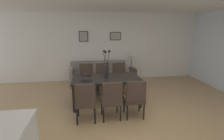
{
  "coord_description": "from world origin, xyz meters",
  "views": [
    {
      "loc": [
        -0.76,
        -3.35,
        2.05
      ],
      "look_at": [
        -0.1,
        1.17,
        0.89
      ],
      "focal_mm": 27.05,
      "sensor_mm": 36.0,
      "label": 1
    }
  ],
  "objects_px": {
    "dining_table": "(106,80)",
    "dining_chair_far_right": "(103,76)",
    "dining_chair_mid_right": "(120,76)",
    "bowl_near_right": "(86,75)",
    "dining_chair_mid_left": "(135,97)",
    "centerpiece_vase": "(106,67)",
    "bowl_near_left": "(86,79)",
    "dining_chair_near_right": "(87,77)",
    "framed_picture_center": "(115,36)",
    "side_table": "(131,75)",
    "table_lamp": "(131,59)",
    "sofa": "(99,76)",
    "dining_chair_near_left": "(86,100)",
    "dining_chair_far_left": "(111,99)",
    "framed_picture_left": "(84,36)"
  },
  "relations": [
    {
      "from": "dining_chair_mid_right",
      "to": "sofa",
      "type": "distance_m",
      "value": 1.06
    },
    {
      "from": "table_lamp",
      "to": "dining_chair_mid_right",
      "type": "bearing_deg",
      "value": -125.77
    },
    {
      "from": "dining_chair_mid_left",
      "to": "centerpiece_vase",
      "type": "height_order",
      "value": "centerpiece_vase"
    },
    {
      "from": "dining_chair_near_left",
      "to": "dining_chair_far_left",
      "type": "distance_m",
      "value": 0.56
    },
    {
      "from": "dining_chair_mid_right",
      "to": "bowl_near_right",
      "type": "bearing_deg",
      "value": -147.87
    },
    {
      "from": "dining_chair_far_left",
      "to": "dining_chair_near_right",
      "type": "bearing_deg",
      "value": 106.92
    },
    {
      "from": "dining_chair_mid_left",
      "to": "sofa",
      "type": "bearing_deg",
      "value": 103.76
    },
    {
      "from": "centerpiece_vase",
      "to": "sofa",
      "type": "relative_size",
      "value": 0.35
    },
    {
      "from": "dining_table",
      "to": "side_table",
      "type": "xyz_separation_m",
      "value": [
        1.14,
        1.74,
        -0.41
      ]
    },
    {
      "from": "dining_chair_mid_right",
      "to": "bowl_near_right",
      "type": "height_order",
      "value": "dining_chair_mid_right"
    },
    {
      "from": "dining_chair_mid_left",
      "to": "dining_chair_near_left",
      "type": "bearing_deg",
      "value": -178.63
    },
    {
      "from": "dining_chair_far_right",
      "to": "framed_picture_center",
      "type": "height_order",
      "value": "framed_picture_center"
    },
    {
      "from": "table_lamp",
      "to": "framed_picture_center",
      "type": "xyz_separation_m",
      "value": [
        -0.54,
        0.47,
        0.83
      ]
    },
    {
      "from": "sofa",
      "to": "bowl_near_left",
      "type": "bearing_deg",
      "value": -103.27
    },
    {
      "from": "dining_chair_mid_right",
      "to": "framed_picture_center",
      "type": "relative_size",
      "value": 2.14
    },
    {
      "from": "dining_chair_mid_left",
      "to": "sofa",
      "type": "height_order",
      "value": "dining_chair_mid_left"
    },
    {
      "from": "bowl_near_left",
      "to": "bowl_near_right",
      "type": "distance_m",
      "value": 0.44
    },
    {
      "from": "dining_chair_near_right",
      "to": "table_lamp",
      "type": "distance_m",
      "value": 1.91
    },
    {
      "from": "dining_chair_near_right",
      "to": "bowl_near_left",
      "type": "bearing_deg",
      "value": -90.37
    },
    {
      "from": "dining_chair_mid_right",
      "to": "bowl_near_left",
      "type": "relative_size",
      "value": 5.41
    },
    {
      "from": "dining_table",
      "to": "framed_picture_center",
      "type": "distance_m",
      "value": 2.52
    },
    {
      "from": "dining_table",
      "to": "dining_chair_far_left",
      "type": "xyz_separation_m",
      "value": [
        0.01,
        -0.89,
        -0.15
      ]
    },
    {
      "from": "dining_chair_far_left",
      "to": "framed_picture_left",
      "type": "relative_size",
      "value": 2.35
    },
    {
      "from": "framed_picture_center",
      "to": "bowl_near_left",
      "type": "bearing_deg",
      "value": -115.36
    },
    {
      "from": "dining_chair_far_left",
      "to": "centerpiece_vase",
      "type": "distance_m",
      "value": 1.02
    },
    {
      "from": "dining_chair_far_left",
      "to": "framed_picture_center",
      "type": "xyz_separation_m",
      "value": [
        0.6,
        3.09,
        1.21
      ]
    },
    {
      "from": "dining_chair_near_left",
      "to": "side_table",
      "type": "relative_size",
      "value": 1.77
    },
    {
      "from": "dining_chair_mid_right",
      "to": "bowl_near_left",
      "type": "height_order",
      "value": "dining_chair_mid_right"
    },
    {
      "from": "dining_chair_near_left",
      "to": "centerpiece_vase",
      "type": "xyz_separation_m",
      "value": [
        0.55,
        0.91,
        0.51
      ]
    },
    {
      "from": "dining_chair_near_right",
      "to": "sofa",
      "type": "relative_size",
      "value": 0.44
    },
    {
      "from": "dining_chair_far_right",
      "to": "sofa",
      "type": "xyz_separation_m",
      "value": [
        -0.07,
        0.83,
        -0.23
      ]
    },
    {
      "from": "side_table",
      "to": "dining_table",
      "type": "bearing_deg",
      "value": -123.36
    },
    {
      "from": "dining_chair_mid_right",
      "to": "bowl_near_left",
      "type": "bearing_deg",
      "value": -134.02
    },
    {
      "from": "dining_chair_near_right",
      "to": "bowl_near_right",
      "type": "bearing_deg",
      "value": -90.61
    },
    {
      "from": "dining_chair_mid_left",
      "to": "bowl_near_right",
      "type": "relative_size",
      "value": 5.41
    },
    {
      "from": "dining_chair_far_right",
      "to": "bowl_near_right",
      "type": "distance_m",
      "value": 0.89
    },
    {
      "from": "centerpiece_vase",
      "to": "dining_chair_far_right",
      "type": "bearing_deg",
      "value": 90.77
    },
    {
      "from": "dining_chair_mid_right",
      "to": "bowl_near_right",
      "type": "distance_m",
      "value": 1.3
    },
    {
      "from": "centerpiece_vase",
      "to": "bowl_near_left",
      "type": "xyz_separation_m",
      "value": [
        -0.54,
        -0.22,
        -0.24
      ]
    },
    {
      "from": "dining_chair_mid_left",
      "to": "side_table",
      "type": "bearing_deg",
      "value": 77.3
    },
    {
      "from": "dining_chair_near_right",
      "to": "framed_picture_center",
      "type": "relative_size",
      "value": 2.14
    },
    {
      "from": "table_lamp",
      "to": "framed_picture_center",
      "type": "relative_size",
      "value": 1.19
    },
    {
      "from": "dining_chair_near_right",
      "to": "bowl_near_left",
      "type": "relative_size",
      "value": 5.41
    },
    {
      "from": "dining_chair_near_right",
      "to": "side_table",
      "type": "bearing_deg",
      "value": 26.49
    },
    {
      "from": "sofa",
      "to": "table_lamp",
      "type": "bearing_deg",
      "value": 0.74
    },
    {
      "from": "dining_chair_far_right",
      "to": "framed_picture_center",
      "type": "relative_size",
      "value": 2.14
    },
    {
      "from": "dining_table",
      "to": "dining_chair_far_right",
      "type": "bearing_deg",
      "value": 90.71
    },
    {
      "from": "dining_chair_near_right",
      "to": "framed_picture_center",
      "type": "height_order",
      "value": "framed_picture_center"
    },
    {
      "from": "dining_chair_far_left",
      "to": "dining_chair_near_left",
      "type": "bearing_deg",
      "value": -178.06
    },
    {
      "from": "sofa",
      "to": "framed_picture_left",
      "type": "relative_size",
      "value": 5.3
    }
  ]
}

